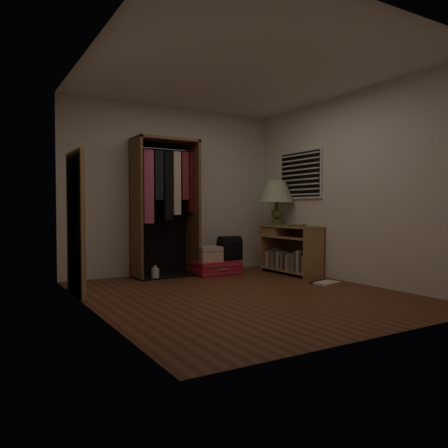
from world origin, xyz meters
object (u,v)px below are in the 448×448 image
Objects in this scene: train_case at (211,254)px; black_bag at (230,248)px; white_jug at (155,273)px; open_wardrobe at (167,196)px; floor_mirror at (76,223)px; console_bookshelf at (289,248)px; pink_suitcase at (216,268)px; table_lamp at (277,193)px.

black_bag is at bearing 17.51° from train_case.
black_bag is at bearing -3.11° from white_jug.
white_jug is at bearing 178.67° from black_bag.
floor_mirror is at bearing -152.63° from open_wardrobe.
floor_mirror reaches higher than console_bookshelf.
console_bookshelf is 2.97× the size of black_bag.
open_wardrobe is 2.84× the size of pink_suitcase.
black_bag is at bearing -16.15° from open_wardrobe.
console_bookshelf is at bearing -14.67° from white_jug.
train_case is 0.90m from white_jug.
floor_mirror is at bearing -155.06° from white_jug.
train_case is (2.08, 0.46, -0.52)m from floor_mirror.
floor_mirror reaches higher than black_bag.
open_wardrobe is 2.86× the size of table_lamp.
pink_suitcase is 1.91× the size of black_bag.
black_bag is at bearing 150.22° from console_bookshelf.
floor_mirror is 1.54m from white_jug.
table_lamp is (0.81, -0.14, 0.87)m from black_bag.
pink_suitcase is at bearing -4.73° from white_jug.
train_case is at bearing 12.55° from floor_mirror.
table_lamp is at bearing 89.39° from console_bookshelf.
open_wardrobe is 10.47× the size of white_jug.
open_wardrobe reaches higher than console_bookshelf.
open_wardrobe is (-1.75, 0.74, 0.81)m from console_bookshelf.
pink_suitcase is (-1.07, 0.45, -0.29)m from console_bookshelf.
pink_suitcase is (2.17, 0.49, -0.74)m from floor_mirror.
open_wardrobe is at bearing 159.64° from pink_suitcase.
console_bookshelf is 0.66× the size of floor_mirror.
black_bag is 0.53× the size of table_lamp.
pink_suitcase is 0.39m from black_bag.
floor_mirror is 2.19m from train_case.
open_wardrobe is 1.72m from floor_mirror.
open_wardrobe is at bearing 163.55° from train_case.
console_bookshelf is 1.56× the size of table_lamp.
table_lamp is at bearing -7.72° from black_bag.
console_bookshelf is at bearing -22.81° from open_wardrobe.
white_jug is (-2.02, 0.53, -0.31)m from console_bookshelf.
black_bag is at bearing 170.51° from table_lamp.
white_jug is at bearing 165.33° from console_bookshelf.
open_wardrobe is at bearing 166.90° from table_lamp.
train_case is at bearing -6.87° from white_jug.
floor_mirror is 8.68× the size of white_jug.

